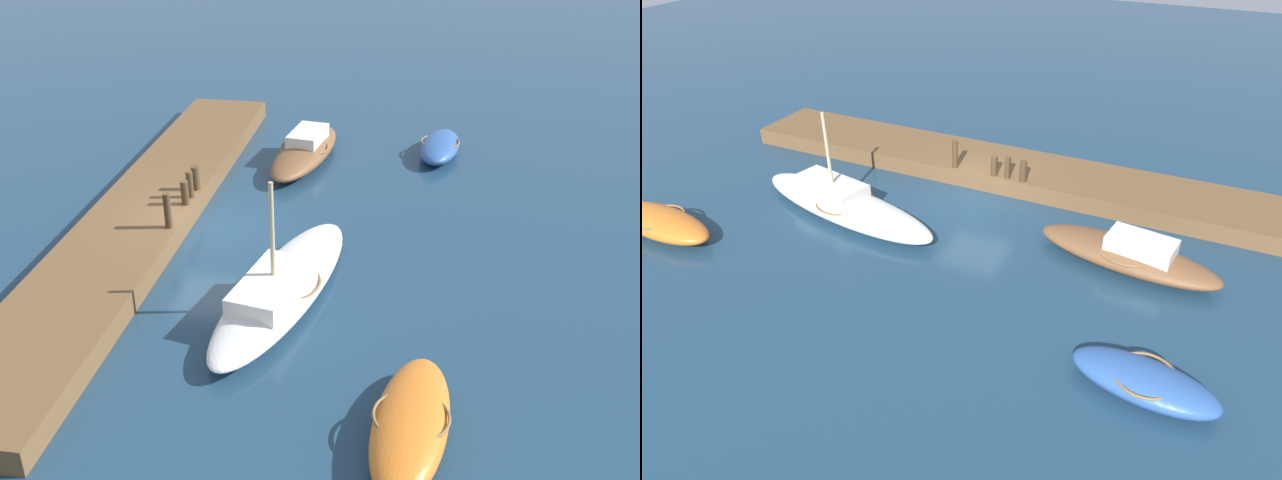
# 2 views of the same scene
# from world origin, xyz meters

# --- Properties ---
(ground_plane) EXTENTS (84.00, 84.00, 0.00)m
(ground_plane) POSITION_xyz_m (0.00, 0.00, 0.00)
(ground_plane) COLOR navy
(dock_platform) EXTENTS (21.63, 3.08, 0.65)m
(dock_platform) POSITION_xyz_m (0.00, -2.14, 0.32)
(dock_platform) COLOR brown
(dock_platform) RESTS_ON ground_plane
(motorboat_brown) EXTENTS (5.88, 2.57, 1.12)m
(motorboat_brown) POSITION_xyz_m (-6.01, 1.99, 0.45)
(motorboat_brown) COLOR brown
(motorboat_brown) RESTS_ON ground_plane
(rowboat_blue) EXTENTS (3.63, 1.82, 0.73)m
(rowboat_blue) POSITION_xyz_m (-7.38, 6.98, 0.37)
(rowboat_blue) COLOR #2D569E
(rowboat_blue) RESTS_ON ground_plane
(rowboat_orange) EXTENTS (4.55, 1.93, 0.80)m
(rowboat_orange) POSITION_xyz_m (8.54, 6.73, 0.41)
(rowboat_orange) COLOR orange
(rowboat_orange) RESTS_ON ground_plane
(sailboat_white) EXTENTS (8.06, 3.51, 3.66)m
(sailboat_white) POSITION_xyz_m (3.76, 3.06, 0.44)
(sailboat_white) COLOR white
(sailboat_white) RESTS_ON ground_plane
(mooring_post_west) EXTENTS (0.27, 0.27, 0.80)m
(mooring_post_west) POSITION_xyz_m (-1.51, -0.85, 1.05)
(mooring_post_west) COLOR #47331E
(mooring_post_west) RESTS_ON dock_platform
(mooring_post_mid_west) EXTENTS (0.22, 0.22, 0.88)m
(mooring_post_mid_west) POSITION_xyz_m (-0.90, -0.85, 1.09)
(mooring_post_mid_west) COLOR #47331E
(mooring_post_mid_west) RESTS_ON dock_platform
(mooring_post_mid_east) EXTENTS (0.25, 0.25, 0.78)m
(mooring_post_mid_east) POSITION_xyz_m (-0.36, -0.85, 1.04)
(mooring_post_mid_east) COLOR #47331E
(mooring_post_mid_east) RESTS_ON dock_platform
(mooring_post_east) EXTENTS (0.22, 0.22, 1.10)m
(mooring_post_east) POSITION_xyz_m (1.27, -0.85, 1.20)
(mooring_post_east) COLOR #47331E
(mooring_post_east) RESTS_ON dock_platform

